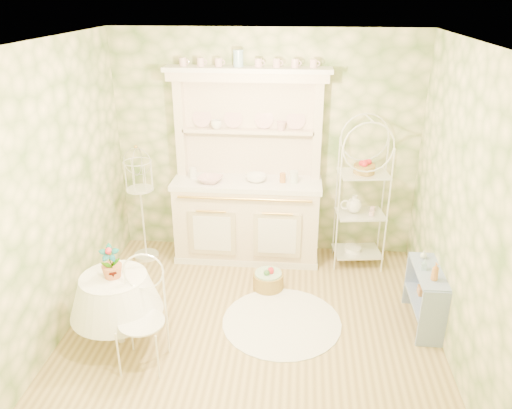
# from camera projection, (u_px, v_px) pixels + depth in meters

# --- Properties ---
(floor) EXTENTS (3.60, 3.60, 0.00)m
(floor) POSITION_uv_depth(u_px,v_px,m) (251.00, 333.00, 4.85)
(floor) COLOR tan
(floor) RESTS_ON ground
(ceiling) EXTENTS (3.60, 3.60, 0.00)m
(ceiling) POSITION_uv_depth(u_px,v_px,m) (250.00, 43.00, 3.78)
(ceiling) COLOR white
(ceiling) RESTS_ON floor
(wall_left) EXTENTS (3.60, 3.60, 0.00)m
(wall_left) POSITION_uv_depth(u_px,v_px,m) (51.00, 199.00, 4.46)
(wall_left) COLOR #F8E6B1
(wall_left) RESTS_ON floor
(wall_right) EXTENTS (3.60, 3.60, 0.00)m
(wall_right) POSITION_uv_depth(u_px,v_px,m) (465.00, 214.00, 4.16)
(wall_right) COLOR #F8E6B1
(wall_right) RESTS_ON floor
(wall_back) EXTENTS (3.60, 3.60, 0.00)m
(wall_back) POSITION_uv_depth(u_px,v_px,m) (266.00, 146.00, 5.96)
(wall_back) COLOR #F8E6B1
(wall_back) RESTS_ON floor
(wall_front) EXTENTS (3.60, 3.60, 0.00)m
(wall_front) POSITION_uv_depth(u_px,v_px,m) (217.00, 340.00, 2.67)
(wall_front) COLOR #F8E6B1
(wall_front) RESTS_ON floor
(kitchen_dresser) EXTENTS (1.87, 0.61, 2.29)m
(kitchen_dresser) POSITION_uv_depth(u_px,v_px,m) (247.00, 170.00, 5.80)
(kitchen_dresser) COLOR #F3E1CA
(kitchen_dresser) RESTS_ON floor
(bakers_rack) EXTENTS (0.64, 0.50, 1.90)m
(bakers_rack) POSITION_uv_depth(u_px,v_px,m) (362.00, 190.00, 5.73)
(bakers_rack) COLOR white
(bakers_rack) RESTS_ON floor
(side_shelf) EXTENTS (0.34, 0.71, 0.59)m
(side_shelf) POSITION_uv_depth(u_px,v_px,m) (425.00, 298.00, 4.88)
(side_shelf) COLOR #859AC5
(side_shelf) RESTS_ON floor
(round_table) EXTENTS (0.58, 0.58, 0.60)m
(round_table) POSITION_uv_depth(u_px,v_px,m) (118.00, 315.00, 4.62)
(round_table) COLOR white
(round_table) RESTS_ON floor
(cafe_chair) EXTENTS (0.49, 0.49, 0.94)m
(cafe_chair) POSITION_uv_depth(u_px,v_px,m) (141.00, 320.00, 4.27)
(cafe_chair) COLOR white
(cafe_chair) RESTS_ON floor
(birdcage_stand) EXTENTS (0.34, 0.34, 1.33)m
(birdcage_stand) POSITION_uv_depth(u_px,v_px,m) (142.00, 208.00, 5.97)
(birdcage_stand) COLOR white
(birdcage_stand) RESTS_ON floor
(floor_basket) EXTENTS (0.42, 0.42, 0.22)m
(floor_basket) POSITION_uv_depth(u_px,v_px,m) (268.00, 280.00, 5.54)
(floor_basket) COLOR #A5823E
(floor_basket) RESTS_ON floor
(lace_rug) EXTENTS (1.52, 1.52, 0.01)m
(lace_rug) POSITION_uv_depth(u_px,v_px,m) (282.00, 322.00, 5.01)
(lace_rug) COLOR white
(lace_rug) RESTS_ON floor
(bowl_floral) EXTENTS (0.34, 0.34, 0.07)m
(bowl_floral) POSITION_uv_depth(u_px,v_px,m) (210.00, 182.00, 5.80)
(bowl_floral) COLOR white
(bowl_floral) RESTS_ON kitchen_dresser
(bowl_white) EXTENTS (0.25, 0.25, 0.08)m
(bowl_white) POSITION_uv_depth(u_px,v_px,m) (256.00, 181.00, 5.83)
(bowl_white) COLOR white
(bowl_white) RESTS_ON kitchen_dresser
(cup_left) EXTENTS (0.15, 0.15, 0.10)m
(cup_left) POSITION_uv_depth(u_px,v_px,m) (216.00, 126.00, 5.79)
(cup_left) COLOR white
(cup_left) RESTS_ON kitchen_dresser
(cup_right) EXTENTS (0.13, 0.13, 0.10)m
(cup_right) POSITION_uv_depth(u_px,v_px,m) (281.00, 128.00, 5.73)
(cup_right) COLOR white
(cup_right) RESTS_ON kitchen_dresser
(potted_geranium) EXTENTS (0.21, 0.18, 0.33)m
(potted_geranium) POSITION_uv_depth(u_px,v_px,m) (111.00, 266.00, 4.36)
(potted_geranium) COLOR #3F7238
(potted_geranium) RESTS_ON round_table
(bottle_amber) EXTENTS (0.09, 0.09, 0.18)m
(bottle_amber) POSITION_uv_depth(u_px,v_px,m) (435.00, 274.00, 4.56)
(bottle_amber) COLOR #C07A39
(bottle_amber) RESTS_ON side_shelf
(bottle_blue) EXTENTS (0.06, 0.06, 0.11)m
(bottle_blue) POSITION_uv_depth(u_px,v_px,m) (424.00, 266.00, 4.75)
(bottle_blue) COLOR #8EB7CD
(bottle_blue) RESTS_ON side_shelf
(bottle_glass) EXTENTS (0.07, 0.07, 0.09)m
(bottle_glass) POSITION_uv_depth(u_px,v_px,m) (423.00, 255.00, 4.95)
(bottle_glass) COLOR silver
(bottle_glass) RESTS_ON side_shelf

